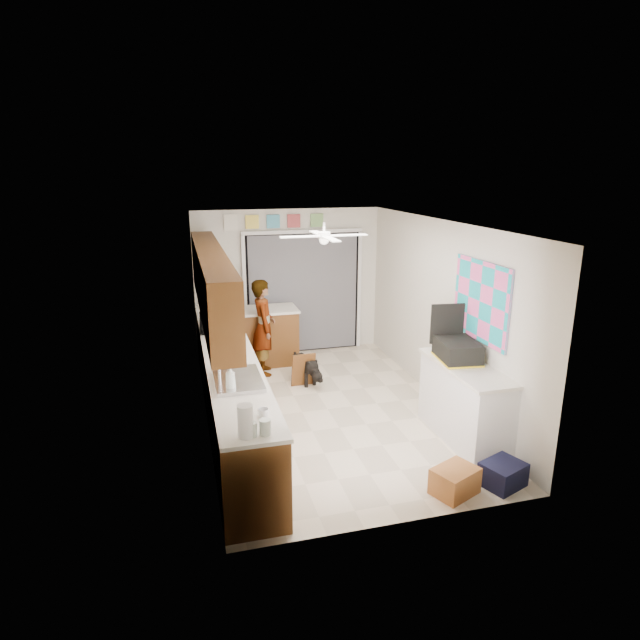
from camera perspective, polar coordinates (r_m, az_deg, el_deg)
floor at (r=7.35m, az=0.82°, el=-9.48°), size 5.00×5.00×0.00m
ceiling at (r=6.68m, az=0.90°, el=10.29°), size 5.00×5.00×0.00m
wall_back at (r=9.27m, az=-3.37°, el=4.03°), size 3.20×0.00×3.20m
wall_front at (r=4.70m, az=9.28°, el=-8.22°), size 3.20×0.00×3.20m
wall_left at (r=6.67m, az=-12.49°, el=-1.06°), size 0.00×5.00×5.00m
wall_right at (r=7.49m, az=12.72°, el=0.79°), size 0.00×5.00×5.00m
left_base_cabinets at (r=6.96m, az=-9.61°, el=-7.19°), size 0.60×4.80×0.90m
left_countertop at (r=6.79m, az=-9.71°, el=-3.53°), size 0.62×4.80×0.04m
upper_cabinets at (r=6.74m, az=-11.49°, el=4.00°), size 0.32×4.00×0.80m
sink_basin at (r=5.85m, az=-8.75°, el=-6.38°), size 0.50×0.76×0.06m
faucet at (r=5.80m, az=-10.67°, el=-5.66°), size 0.03×0.03×0.22m
peninsula_base at (r=8.91m, az=-5.78°, el=-1.83°), size 1.00×0.60×0.90m
peninsula_top at (r=8.78m, az=-5.86°, el=1.09°), size 1.04×0.64×0.04m
back_opening_recess at (r=9.34m, az=-1.80°, el=2.88°), size 2.00×0.06×2.10m
curtain_panel at (r=9.30m, az=-1.75°, el=2.83°), size 1.90×0.03×2.05m
door_trim_left at (r=9.14m, az=-8.00°, el=2.44°), size 0.06×0.04×2.10m
door_trim_right at (r=9.59m, az=4.19°, el=3.19°), size 0.06×0.04×2.10m
door_trim_head at (r=9.13m, az=-1.82°, el=9.40°), size 2.10×0.04×0.06m
header_frame_0 at (r=8.98m, az=-7.25°, el=10.33°), size 0.22×0.02×0.22m
header_frame_1 at (r=9.04m, az=-5.01°, el=10.43°), size 0.22×0.02×0.22m
header_frame_2 at (r=9.11m, az=-2.81°, el=10.51°), size 0.22×0.02×0.22m
header_frame_3 at (r=9.20m, az=-0.33°, el=10.58°), size 0.22×0.02×0.22m
route66_sign at (r=8.94m, az=-9.50°, el=10.22°), size 0.22×0.02×0.26m
right_counter_base at (r=6.65m, az=15.14°, el=-8.65°), size 0.50×1.40×0.90m
right_counter_top at (r=6.47m, az=15.36°, el=-4.87°), size 0.54×1.44×0.04m
abstract_painting at (r=6.55m, az=16.77°, el=1.95°), size 0.03×1.15×0.95m
ceiling_fan at (r=6.89m, az=0.44°, el=8.96°), size 1.14×1.14×0.24m
microwave at (r=7.68m, az=-10.72°, el=0.16°), size 0.56×0.69×0.33m
soap_bottle at (r=5.58m, az=-9.53°, el=-6.15°), size 0.14×0.14×0.28m
cup at (r=5.02m, az=-6.05°, el=-9.83°), size 0.11×0.11×0.09m
jar_a at (r=4.70m, az=-5.87°, el=-11.29°), size 0.11×0.11×0.14m
jar_b at (r=4.69m, az=-7.24°, el=-11.50°), size 0.11×0.11×0.13m
paper_towel_roll at (r=4.65m, az=-7.96°, el=-10.65°), size 0.15×0.15×0.29m
suitcase at (r=6.58m, az=14.45°, el=-3.16°), size 0.49×0.62×0.24m
suitcase_rim at (r=6.61m, az=14.38°, el=-4.06°), size 0.50×0.63×0.02m
suitcase_lid at (r=6.74m, az=13.41°, el=-0.38°), size 0.42×0.08×0.50m
cardboard_box at (r=5.75m, az=14.18°, el=-16.30°), size 0.53×0.47×0.27m
navy_crate at (r=6.01m, az=18.91°, el=-15.29°), size 0.50×0.46×0.25m
cabinet_door_panel at (r=7.98m, az=-1.78°, el=-5.33°), size 0.36×0.15×0.52m
man at (r=8.38m, az=-6.04°, el=-0.77°), size 0.40×0.58×1.52m
dog at (r=8.12m, az=-1.63°, el=-5.20°), size 0.44×0.64×0.46m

